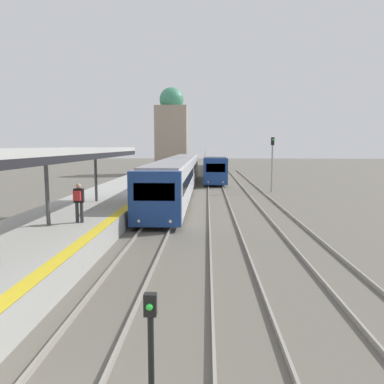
# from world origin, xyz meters

# --- Properties ---
(platform_canopy) EXTENTS (4.00, 16.78, 3.13)m
(platform_canopy) POSITION_xyz_m (-3.92, 10.91, 3.96)
(platform_canopy) COLOR beige
(platform_canopy) RESTS_ON station_platform
(person_on_platform) EXTENTS (0.40, 0.40, 1.66)m
(person_on_platform) POSITION_xyz_m (-2.86, 11.45, 1.95)
(person_on_platform) COLOR #2D2D33
(person_on_platform) RESTS_ON station_platform
(train_near) EXTENTS (2.59, 32.70, 3.09)m
(train_near) POSITION_xyz_m (0.00, 30.14, 1.72)
(train_near) COLOR navy
(train_near) RESTS_ON ground_plane
(train_far) EXTENTS (2.49, 44.18, 3.09)m
(train_far) POSITION_xyz_m (3.40, 55.61, 1.71)
(train_far) COLOR navy
(train_far) RESTS_ON ground_plane
(signal_post_near) EXTENTS (0.20, 0.22, 1.91)m
(signal_post_near) POSITION_xyz_m (1.65, 1.66, 1.18)
(signal_post_near) COLOR black
(signal_post_near) RESTS_ON ground_plane
(signal_mast_far) EXTENTS (0.28, 0.29, 4.94)m
(signal_mast_far) POSITION_xyz_m (8.39, 30.04, 3.11)
(signal_mast_far) COLOR gray
(signal_mast_far) RESTS_ON ground_plane
(distant_domed_building) EXTENTS (4.61, 4.61, 12.69)m
(distant_domed_building) POSITION_xyz_m (-2.72, 52.09, 6.01)
(distant_domed_building) COLOR gray
(distant_domed_building) RESTS_ON ground_plane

